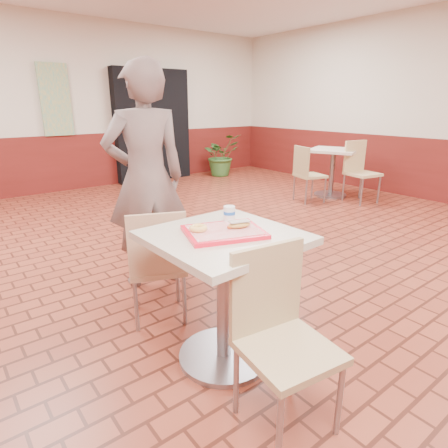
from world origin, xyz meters
TOP-DOWN VIEW (x-y plane):
  - room_shell at (0.00, 0.00)m, footprint 8.01×10.01m
  - wainscot_band at (0.00, 0.00)m, footprint 8.00×10.00m
  - corridor_doorway at (1.20, 4.88)m, footprint 1.60×0.22m
  - promo_poster at (-0.60, 4.94)m, footprint 0.50×0.03m
  - main_table at (-1.25, -0.62)m, footprint 0.80×0.80m
  - chair_main_front at (-1.31, -1.14)m, footprint 0.47×0.47m
  - chair_main_back at (-1.35, 0.02)m, footprint 0.52×0.52m
  - customer at (-1.09, 0.64)m, footprint 0.77×0.58m
  - serving_tray at (-1.25, -0.62)m, footprint 0.44×0.34m
  - ring_donut at (-1.37, -0.55)m, footprint 0.11×0.11m
  - long_john_donut at (-1.16, -0.65)m, footprint 0.15×0.10m
  - paper_cup at (-1.11, -0.50)m, footprint 0.07×0.07m
  - second_table at (2.93, 1.70)m, footprint 0.77×0.77m
  - chair_second_left at (2.25, 1.70)m, footprint 0.52×0.52m
  - chair_second_front at (2.97, 1.21)m, footprint 0.52×0.52m
  - potted_plant at (2.58, 4.40)m, footprint 0.84×0.73m

SIDE VIEW (x-z plane):
  - potted_plant at x=2.58m, z-range 0.00..0.90m
  - chair_main_back at x=-1.35m, z-range 0.05..0.91m
  - wainscot_band at x=0.00m, z-range 0.00..1.00m
  - chair_second_left at x=2.25m, z-range 0.05..0.95m
  - chair_main_front at x=-1.31m, z-range 0.05..0.96m
  - chair_second_front at x=2.97m, z-range 0.06..1.03m
  - second_table at x=2.93m, z-range 0.14..0.95m
  - main_table at x=-1.25m, z-range 0.15..0.99m
  - serving_tray at x=-1.25m, z-range 0.84..0.87m
  - ring_donut at x=-1.37m, z-range 0.87..0.90m
  - long_john_donut at x=-1.16m, z-range 0.86..0.91m
  - paper_cup at x=-1.11m, z-range 0.87..0.96m
  - customer at x=-1.09m, z-range 0.00..1.89m
  - corridor_doorway at x=1.20m, z-range 0.00..2.20m
  - room_shell at x=0.00m, z-range 0.00..3.00m
  - promo_poster at x=-0.60m, z-range 1.00..2.20m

